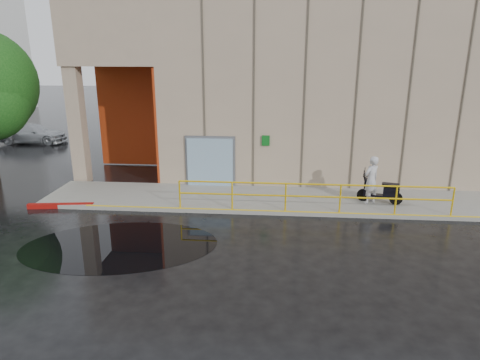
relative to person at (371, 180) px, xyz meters
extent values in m
plane|color=black|center=(-6.45, -4.21, -1.04)|extent=(120.00, 120.00, 0.00)
cube|color=gray|center=(-2.45, 0.29, -0.97)|extent=(20.00, 3.00, 0.15)
cube|color=gray|center=(-0.45, 6.79, 2.96)|extent=(16.00, 10.00, 8.00)
cube|color=gray|center=(-10.45, 6.79, 5.46)|extent=(4.00, 10.00, 3.00)
cube|color=gray|center=(-12.05, 2.19, 1.46)|extent=(0.60, 0.60, 5.00)
cube|color=#AB380F|center=(-10.45, 5.29, 1.46)|extent=(3.80, 0.15, 4.90)
cube|color=#AB380F|center=(-8.50, 3.54, 1.46)|extent=(0.10, 3.50, 4.90)
cube|color=#8EADC1|center=(-6.25, 1.67, 0.11)|extent=(1.90, 0.10, 2.00)
cube|color=slate|center=(-6.25, 1.75, 0.11)|extent=(2.10, 0.06, 2.20)
cube|color=#0C5918|center=(-3.95, 1.73, 1.06)|extent=(0.32, 0.04, 0.42)
cylinder|color=gold|center=(-2.20, -1.06, 0.11)|extent=(9.50, 0.06, 0.06)
cylinder|color=gold|center=(-2.20, -1.06, -0.34)|extent=(9.50, 0.06, 0.06)
imported|color=#B3B2B8|center=(0.00, 0.00, 0.00)|extent=(0.78, 0.73, 1.79)
cylinder|color=black|center=(-0.20, 0.21, -0.66)|extent=(0.48, 0.22, 0.47)
cylinder|color=black|center=(0.93, -0.11, -0.66)|extent=(0.48, 0.22, 0.47)
cube|color=maroon|center=(-11.45, -1.11, -0.95)|extent=(2.40, 0.49, 0.18)
cube|color=black|center=(-8.13, -4.06, -1.04)|extent=(6.34, 4.51, 0.01)
imported|color=#B6BABF|center=(-18.87, 10.06, -0.43)|extent=(4.27, 1.87, 1.22)
camera|label=1|loc=(-3.56, -15.41, 4.55)|focal=32.00mm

